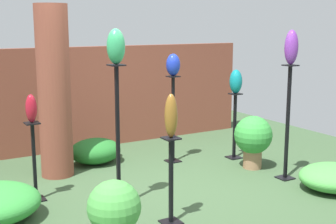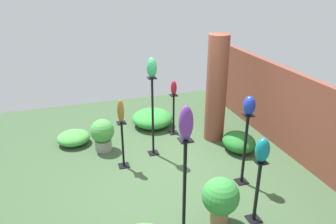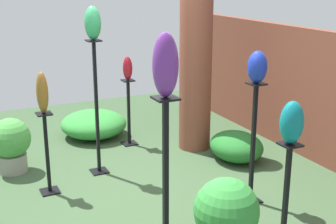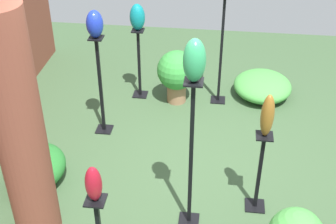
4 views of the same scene
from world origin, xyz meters
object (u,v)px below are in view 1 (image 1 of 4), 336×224
at_px(art_vase_bronze, 171,116).
at_px(art_vase_violet, 291,47).
at_px(brick_pillar, 54,92).
at_px(pedestal_violet, 287,127).
at_px(pedestal_bronze, 171,185).
at_px(art_vase_cobalt, 173,65).
at_px(pedestal_teal, 235,129).
at_px(potted_plant_front_left, 253,137).
at_px(art_vase_teal, 236,81).
at_px(pedestal_jade, 118,143).
at_px(pedestal_ruby, 34,166).
at_px(art_vase_ruby, 31,108).
at_px(potted_plant_walkway_edge, 114,213).
at_px(art_vase_jade, 116,46).
at_px(pedestal_cobalt, 173,123).

bearing_deg(art_vase_bronze, art_vase_violet, 12.50).
bearing_deg(brick_pillar, pedestal_violet, -32.92).
distance_m(pedestal_bronze, art_vase_bronze, 0.72).
bearing_deg(art_vase_cobalt, brick_pillar, 171.61).
distance_m(pedestal_teal, potted_plant_front_left, 0.54).
height_order(pedestal_violet, art_vase_cobalt, art_vase_cobalt).
distance_m(art_vase_cobalt, art_vase_teal, 0.99).
bearing_deg(potted_plant_front_left, pedestal_jade, -170.65).
height_order(pedestal_ruby, art_vase_ruby, art_vase_ruby).
bearing_deg(potted_plant_front_left, art_vase_cobalt, 134.29).
bearing_deg(potted_plant_walkway_edge, art_vase_violet, 14.71).
bearing_deg(art_vase_jade, art_vase_teal, 21.12).
height_order(pedestal_violet, art_vase_jade, art_vase_jade).
relative_size(pedestal_violet, art_vase_jade, 4.02).
relative_size(art_vase_ruby, art_vase_cobalt, 1.01).
distance_m(pedestal_cobalt, art_vase_ruby, 2.29).
bearing_deg(art_vase_bronze, pedestal_teal, 37.35).
height_order(art_vase_violet, potted_plant_front_left, art_vase_violet).
bearing_deg(art_vase_teal, art_vase_bronze, -142.65).
bearing_deg(brick_pillar, pedestal_teal, -12.14).
bearing_deg(art_vase_violet, art_vase_teal, 89.42).
bearing_deg(pedestal_bronze, art_vase_teal, 37.35).
distance_m(art_vase_teal, art_vase_jade, 2.56).
relative_size(pedestal_ruby, art_vase_teal, 2.60).
distance_m(pedestal_teal, art_vase_teal, 0.72).
xyz_separation_m(pedestal_bronze, art_vase_jade, (-0.29, 0.66, 1.38)).
xyz_separation_m(pedestal_bronze, pedestal_cobalt, (1.14, 1.86, 0.18)).
xyz_separation_m(potted_plant_walkway_edge, potted_plant_front_left, (2.70, 1.31, 0.08)).
relative_size(brick_pillar, art_vase_violet, 5.17).
bearing_deg(brick_pillar, potted_plant_front_left, -23.51).
height_order(pedestal_bronze, pedestal_jade, pedestal_jade).
bearing_deg(pedestal_ruby, pedestal_cobalt, 13.56).
bearing_deg(pedestal_bronze, potted_plant_front_left, 27.74).
height_order(art_vase_bronze, potted_plant_walkway_edge, art_vase_bronze).
relative_size(art_vase_ruby, art_vase_violet, 0.73).
xyz_separation_m(pedestal_violet, art_vase_violet, (0.00, 0.00, 1.03)).
relative_size(art_vase_ruby, potted_plant_walkway_edge, 0.48).
bearing_deg(art_vase_jade, pedestal_ruby, 137.68).
relative_size(pedestal_bronze, art_vase_teal, 2.55).
bearing_deg(art_vase_bronze, pedestal_bronze, -63.43).
height_order(brick_pillar, art_vase_violet, brick_pillar).
relative_size(pedestal_teal, potted_plant_front_left, 1.33).
xyz_separation_m(pedestal_bronze, pedestal_teal, (2.04, 1.55, 0.04)).
distance_m(pedestal_cobalt, pedestal_teal, 0.96).
bearing_deg(pedestal_bronze, art_vase_jade, 113.43).
height_order(pedestal_teal, art_vase_cobalt, art_vase_cobalt).
distance_m(art_vase_ruby, art_vase_bronze, 1.69).
distance_m(art_vase_ruby, art_vase_teal, 3.08).
relative_size(brick_pillar, potted_plant_front_left, 3.03).
height_order(pedestal_jade, potted_plant_front_left, pedestal_jade).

